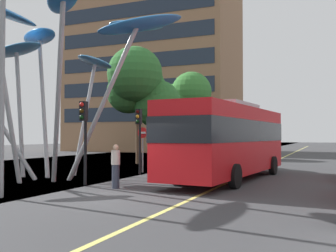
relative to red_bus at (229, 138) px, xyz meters
name	(u,v)px	position (x,y,z in m)	size (l,w,h in m)	color
ground	(91,198)	(-3.06, -6.86, -2.00)	(120.00, 240.00, 0.10)	#38383A
red_bus	(229,138)	(0.00, 0.00, 0.00)	(3.51, 11.04, 3.56)	red
leaf_sculpture	(55,43)	(-7.62, -3.05, 4.46)	(11.47, 10.71, 8.29)	#9EA0A5
traffic_light_kerb_near	(84,124)	(-5.00, -4.44, 0.55)	(0.28, 0.42, 3.44)	black
traffic_light_kerb_far	(139,127)	(-4.90, 0.37, 0.55)	(0.28, 0.42, 3.43)	black
traffic_light_island_mid	(168,125)	(-4.77, 4.09, 0.72)	(0.28, 0.42, 3.68)	black
street_lamp	(12,50)	(-5.29, -8.13, 2.91)	(1.80, 0.44, 7.58)	gray
tree_pavement_near	(143,89)	(-8.31, 7.74, 3.54)	(5.48, 5.25, 8.45)	brown
tree_pavement_far	(183,99)	(-8.70, 17.40, 3.67)	(5.64, 5.14, 8.13)	brown
pedestrian	(116,166)	(-3.33, -4.73, -1.10)	(0.34, 0.34, 1.70)	#2D3342
no_entry_sign	(143,142)	(-5.29, 1.59, -0.28)	(0.60, 0.12, 2.51)	gray
backdrop_building	(154,57)	(-18.11, 31.30, 11.11)	(22.05, 12.52, 26.11)	#936B4C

